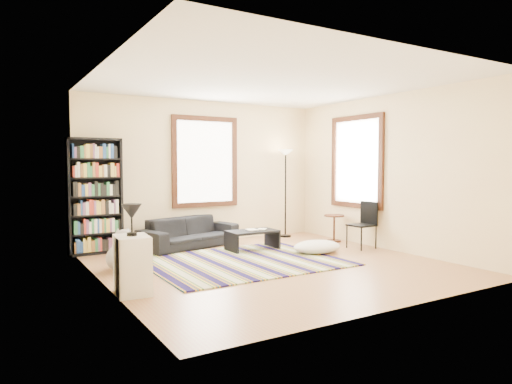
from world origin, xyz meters
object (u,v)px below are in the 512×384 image
side_table (334,228)px  dog (120,249)px  bookshelf (95,196)px  floor_lamp (285,193)px  sofa (189,232)px  floor_cushion (317,247)px  white_cabinet (132,265)px  coffee_table (252,240)px  folding_chair (361,225)px

side_table → dog: dog is taller
bookshelf → floor_lamp: size_ratio=1.08×
bookshelf → dog: size_ratio=3.19×
sofa → floor_cushion: sofa is taller
white_cabinet → side_table: bearing=25.4°
floor_cushion → sofa: bearing=135.5°
coffee_table → white_cabinet: white_cabinet is taller
sofa → floor_cushion: bearing=-61.5°
sofa → floor_lamp: floor_lamp is taller
bookshelf → floor_cushion: (3.33, -1.94, -0.89)m
coffee_table → floor_cushion: bearing=-44.1°
folding_chair → white_cabinet: bearing=-173.0°
dog → bookshelf: bearing=90.0°
side_table → white_cabinet: 4.78m
floor_cushion → white_cabinet: white_cabinet is taller
coffee_table → folding_chair: size_ratio=1.05×
bookshelf → side_table: bookshelf is taller
sofa → bookshelf: bookshelf is taller
bookshelf → dog: 1.66m
floor_cushion → dog: 3.33m
sofa → bookshelf: 1.80m
coffee_table → floor_lamp: (1.38, 0.96, 0.75)m
coffee_table → side_table: bearing=-1.9°
floor_cushion → coffee_table: bearing=135.9°
coffee_table → side_table: side_table is taller
floor_lamp → folding_chair: bearing=-76.8°
white_cabinet → floor_cushion: bearing=19.5°
dog → side_table: bearing=3.0°
sofa → dog: (-1.60, -1.24, 0.04)m
white_cabinet → floor_lamp: bearing=38.9°
side_table → floor_cushion: bearing=-143.8°
side_table → white_cabinet: size_ratio=0.77×
floor_lamp → floor_cushion: bearing=-107.1°
folding_chair → dog: folding_chair is taller
white_cabinet → folding_chair: bearing=15.7°
sofa → white_cabinet: white_cabinet is taller
floor_lamp → side_table: (0.48, -1.02, -0.66)m
bookshelf → coffee_table: bookshelf is taller
coffee_table → floor_lamp: 1.84m
dog → floor_cushion: bearing=-8.7°
side_table → dog: (-4.32, -0.32, 0.04)m
bookshelf → coffee_table: size_ratio=2.22×
bookshelf → white_cabinet: bearing=-93.0°
sofa → dog: size_ratio=3.04×
coffee_table → folding_chair: folding_chair is taller
sofa → coffee_table: (0.86, -0.86, -0.10)m
floor_lamp → folding_chair: floor_lamp is taller
dog → coffee_table: bearing=7.6°
floor_cushion → floor_lamp: 2.02m
side_table → white_cabinet: (-4.50, -1.60, 0.08)m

